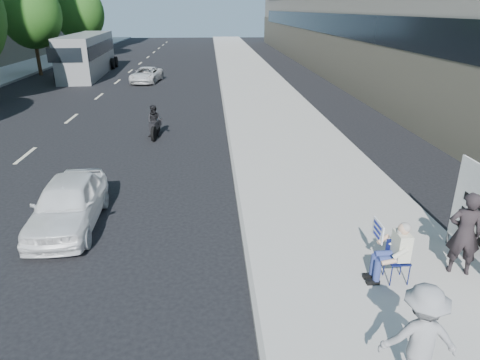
{
  "coord_description": "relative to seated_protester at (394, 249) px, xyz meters",
  "views": [
    {
      "loc": [
        0.73,
        -8.24,
        5.3
      ],
      "look_at": [
        1.41,
        1.7,
        1.29
      ],
      "focal_mm": 32.0,
      "sensor_mm": 36.0,
      "label": 1
    }
  ],
  "objects": [
    {
      "name": "motorcycle",
      "position": [
        -6.02,
        11.37,
        -0.24
      ],
      "size": [
        0.76,
        2.05,
        1.42
      ],
      "rotation": [
        0.0,
        0.0,
        -0.13
      ],
      "color": "black",
      "rests_on": "ground"
    },
    {
      "name": "seated_protester",
      "position": [
        0.0,
        0.0,
        0.0
      ],
      "size": [
        0.83,
        1.12,
        1.31
      ],
      "color": "navy",
      "rests_on": "near_sidewalk"
    },
    {
      "name": "bus",
      "position": [
        -13.84,
        31.09,
        0.76
      ],
      "size": [
        3.23,
        12.18,
        3.3
      ],
      "rotation": [
        0.0,
        0.0,
        0.06
      ],
      "color": "gray",
      "rests_on": "ground"
    },
    {
      "name": "ground",
      "position": [
        -4.27,
        1.12,
        -0.87
      ],
      "size": [
        160.0,
        160.0,
        0.0
      ],
      "primitive_type": "plane",
      "color": "black",
      "rests_on": "ground"
    },
    {
      "name": "white_sedan_far",
      "position": [
        -8.44,
        26.65,
        -0.31
      ],
      "size": [
        2.38,
        4.24,
        1.12
      ],
      "primitive_type": "imported",
      "rotation": [
        0.0,
        0.0,
        -0.13
      ],
      "color": "white",
      "rests_on": "ground"
    },
    {
      "name": "jogger",
      "position": [
        -0.68,
        -2.56,
        0.12
      ],
      "size": [
        1.17,
        0.77,
        1.69
      ],
      "primitive_type": "imported",
      "rotation": [
        0.0,
        0.0,
        3.01
      ],
      "color": "gray",
      "rests_on": "near_sidewalk"
    },
    {
      "name": "near_sidewalk",
      "position": [
        -0.27,
        21.12,
        -0.8
      ],
      "size": [
        5.0,
        120.0,
        0.15
      ],
      "primitive_type": "cube",
      "color": "#AFABA3",
      "rests_on": "ground"
    },
    {
      "name": "tree_far_e",
      "position": [
        -17.97,
        45.12,
        3.91
      ],
      "size": [
        5.4,
        5.4,
        7.89
      ],
      "color": "#382616",
      "rests_on": "ground"
    },
    {
      "name": "pedestrian_woman",
      "position": [
        1.53,
        0.19,
        0.18
      ],
      "size": [
        0.76,
        0.62,
        1.81
      ],
      "primitive_type": "imported",
      "rotation": [
        0.0,
        0.0,
        2.83
      ],
      "color": "black",
      "rests_on": "near_sidewalk"
    },
    {
      "name": "tree_far_d",
      "position": [
        -17.97,
        31.12,
        4.01
      ],
      "size": [
        4.8,
        4.8,
        7.65
      ],
      "color": "#382616",
      "rests_on": "ground"
    },
    {
      "name": "white_sedan_near",
      "position": [
        -7.27,
        3.12,
        -0.23
      ],
      "size": [
        1.65,
        3.83,
        1.29
      ],
      "primitive_type": "imported",
      "rotation": [
        0.0,
        0.0,
        0.04
      ],
      "color": "white",
      "rests_on": "ground"
    }
  ]
}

